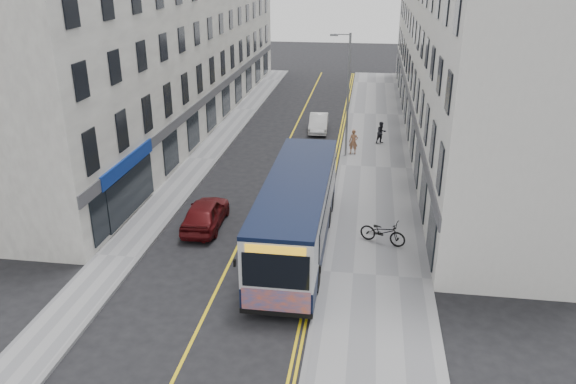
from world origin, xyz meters
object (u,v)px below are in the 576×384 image
(city_bus, at_px, (297,211))
(pedestrian_near, at_px, (353,142))
(streetlamp, at_px, (347,91))
(bicycle, at_px, (383,232))
(pedestrian_far, at_px, (381,133))
(car_maroon, at_px, (205,213))
(car_white, at_px, (319,123))

(city_bus, bearing_deg, pedestrian_near, 81.50)
(streetlamp, relative_size, city_bus, 0.69)
(city_bus, xyz_separation_m, pedestrian_near, (2.03, 13.56, -0.92))
(streetlamp, distance_m, city_bus, 13.45)
(city_bus, relative_size, pedestrian_near, 7.13)
(city_bus, height_order, bicycle, city_bus)
(city_bus, bearing_deg, pedestrian_far, 76.45)
(streetlamp, xyz_separation_m, city_bus, (-1.47, -13.13, -2.53))
(bicycle, bearing_deg, car_maroon, 105.41)
(city_bus, relative_size, pedestrian_far, 7.53)
(streetlamp, height_order, bicycle, streetlamp)
(car_maroon, bearing_deg, car_white, -103.98)
(city_bus, distance_m, bicycle, 4.08)
(pedestrian_far, bearing_deg, bicycle, -123.71)
(streetlamp, distance_m, pedestrian_near, 3.52)
(pedestrian_near, relative_size, car_maroon, 0.39)
(city_bus, relative_size, car_maroon, 2.77)
(pedestrian_far, bearing_deg, pedestrian_near, -159.43)
(bicycle, distance_m, pedestrian_far, 15.33)
(streetlamp, bearing_deg, car_maroon, -118.02)
(bicycle, relative_size, pedestrian_far, 1.39)
(city_bus, xyz_separation_m, car_white, (-0.80, 18.93, -1.21))
(bicycle, bearing_deg, city_bus, 122.09)
(car_maroon, bearing_deg, streetlamp, -119.37)
(city_bus, bearing_deg, car_white, 92.43)
(streetlamp, height_order, pedestrian_far, streetlamp)
(city_bus, relative_size, bicycle, 5.42)
(city_bus, height_order, car_white, city_bus)
(bicycle, relative_size, car_maroon, 0.51)
(city_bus, distance_m, car_white, 18.98)
(pedestrian_far, height_order, car_white, pedestrian_far)
(pedestrian_far, bearing_deg, streetlamp, -162.42)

